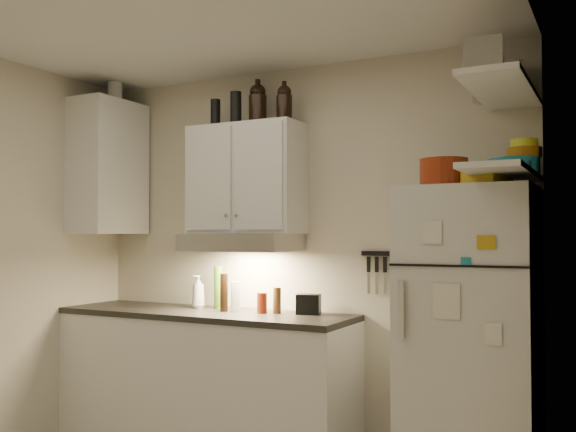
% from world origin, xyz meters
% --- Properties ---
extents(back_wall, '(3.20, 0.02, 2.60)m').
position_xyz_m(back_wall, '(0.00, 1.51, 1.30)').
color(back_wall, beige).
rests_on(back_wall, ground).
extents(right_wall, '(0.02, 3.00, 2.60)m').
position_xyz_m(right_wall, '(1.61, 0.00, 1.30)').
color(right_wall, beige).
rests_on(right_wall, ground).
extents(base_cabinet, '(2.10, 0.60, 0.88)m').
position_xyz_m(base_cabinet, '(-0.55, 1.20, 0.44)').
color(base_cabinet, silver).
rests_on(base_cabinet, floor).
extents(countertop, '(2.10, 0.62, 0.04)m').
position_xyz_m(countertop, '(-0.55, 1.20, 0.90)').
color(countertop, '#262421').
rests_on(countertop, base_cabinet).
extents(upper_cabinet, '(0.80, 0.33, 0.75)m').
position_xyz_m(upper_cabinet, '(-0.30, 1.33, 1.83)').
color(upper_cabinet, silver).
rests_on(upper_cabinet, back_wall).
extents(side_cabinet, '(0.33, 0.55, 1.00)m').
position_xyz_m(side_cabinet, '(-1.44, 1.20, 1.95)').
color(side_cabinet, silver).
rests_on(side_cabinet, left_wall).
extents(range_hood, '(0.76, 0.46, 0.12)m').
position_xyz_m(range_hood, '(-0.30, 1.27, 1.39)').
color(range_hood, silver).
rests_on(range_hood, back_wall).
extents(fridge, '(0.70, 0.68, 1.70)m').
position_xyz_m(fridge, '(1.25, 1.16, 0.85)').
color(fridge, silver).
rests_on(fridge, floor).
extents(shelf_hi, '(0.30, 0.95, 0.03)m').
position_xyz_m(shelf_hi, '(1.45, 1.02, 2.20)').
color(shelf_hi, silver).
rests_on(shelf_hi, right_wall).
extents(shelf_lo, '(0.30, 0.95, 0.03)m').
position_xyz_m(shelf_lo, '(1.45, 1.02, 1.76)').
color(shelf_lo, silver).
rests_on(shelf_lo, right_wall).
extents(knife_strip, '(0.42, 0.02, 0.03)m').
position_xyz_m(knife_strip, '(0.70, 1.49, 1.32)').
color(knife_strip, black).
rests_on(knife_strip, back_wall).
extents(dutch_oven, '(0.34, 0.34, 0.15)m').
position_xyz_m(dutch_oven, '(1.14, 1.02, 1.78)').
color(dutch_oven, maroon).
rests_on(dutch_oven, fridge).
extents(book_stack, '(0.24, 0.27, 0.08)m').
position_xyz_m(book_stack, '(1.38, 1.00, 1.74)').
color(book_stack, '#B69216').
rests_on(book_stack, fridge).
extents(spice_jar, '(0.07, 0.07, 0.11)m').
position_xyz_m(spice_jar, '(1.26, 1.16, 1.75)').
color(spice_jar, silver).
rests_on(spice_jar, fridge).
extents(stock_pot, '(0.36, 0.36, 0.21)m').
position_xyz_m(stock_pot, '(1.38, 1.37, 2.32)').
color(stock_pot, silver).
rests_on(stock_pot, shelf_hi).
extents(tin_a, '(0.18, 0.17, 0.18)m').
position_xyz_m(tin_a, '(1.37, 0.95, 2.30)').
color(tin_a, '#AAAAAD').
rests_on(tin_a, shelf_hi).
extents(tin_b, '(0.21, 0.21, 0.18)m').
position_xyz_m(tin_b, '(1.40, 0.76, 2.30)').
color(tin_b, '#AAAAAD').
rests_on(tin_b, shelf_hi).
extents(bowl_teal, '(0.24, 0.24, 0.10)m').
position_xyz_m(bowl_teal, '(1.48, 1.33, 1.82)').
color(bowl_teal, teal).
rests_on(bowl_teal, shelf_lo).
extents(bowl_orange, '(0.19, 0.19, 0.06)m').
position_xyz_m(bowl_orange, '(1.52, 1.35, 1.90)').
color(bowl_orange, '#B97011').
rests_on(bowl_orange, bowl_teal).
extents(bowl_yellow, '(0.15, 0.15, 0.05)m').
position_xyz_m(bowl_yellow, '(1.52, 1.35, 1.95)').
color(bowl_yellow, yellow).
rests_on(bowl_yellow, bowl_orange).
extents(plates, '(0.26, 0.26, 0.05)m').
position_xyz_m(plates, '(1.48, 1.01, 1.80)').
color(plates, teal).
rests_on(plates, shelf_lo).
extents(growler_a, '(0.15, 0.15, 0.29)m').
position_xyz_m(growler_a, '(-0.22, 1.36, 2.35)').
color(growler_a, black).
rests_on(growler_a, upper_cabinet).
extents(growler_b, '(0.11, 0.11, 0.25)m').
position_xyz_m(growler_b, '(-0.00, 1.33, 2.33)').
color(growler_b, black).
rests_on(growler_b, upper_cabinet).
extents(thermos_a, '(0.09, 0.09, 0.22)m').
position_xyz_m(thermos_a, '(-0.34, 1.26, 2.31)').
color(thermos_a, black).
rests_on(thermos_a, upper_cabinet).
extents(thermos_b, '(0.08, 0.08, 0.20)m').
position_xyz_m(thermos_b, '(-0.54, 1.31, 2.30)').
color(thermos_b, black).
rests_on(thermos_b, upper_cabinet).
extents(side_jar, '(0.14, 0.14, 0.15)m').
position_xyz_m(side_jar, '(-1.39, 1.22, 2.52)').
color(side_jar, silver).
rests_on(side_jar, side_cabinet).
extents(soap_bottle, '(0.13, 0.13, 0.26)m').
position_xyz_m(soap_bottle, '(-0.69, 1.32, 1.05)').
color(soap_bottle, silver).
rests_on(soap_bottle, countertop).
extents(pepper_mill, '(0.06, 0.06, 0.17)m').
position_xyz_m(pepper_mill, '(-0.04, 1.30, 1.01)').
color(pepper_mill, brown).
rests_on(pepper_mill, countertop).
extents(oil_bottle, '(0.07, 0.07, 0.30)m').
position_xyz_m(oil_bottle, '(-0.54, 1.36, 1.07)').
color(oil_bottle, '#3B6619').
rests_on(oil_bottle, countertop).
extents(vinegar_bottle, '(0.06, 0.06, 0.26)m').
position_xyz_m(vinegar_bottle, '(-0.41, 1.23, 1.05)').
color(vinegar_bottle, black).
rests_on(vinegar_bottle, countertop).
extents(clear_bottle, '(0.08, 0.08, 0.20)m').
position_xyz_m(clear_bottle, '(-0.34, 1.27, 1.02)').
color(clear_bottle, silver).
rests_on(clear_bottle, countertop).
extents(red_jar, '(0.08, 0.08, 0.14)m').
position_xyz_m(red_jar, '(-0.13, 1.26, 0.99)').
color(red_jar, maroon).
rests_on(red_jar, countertop).
extents(caddy, '(0.18, 0.15, 0.13)m').
position_xyz_m(caddy, '(0.17, 1.35, 0.99)').
color(caddy, black).
rests_on(caddy, countertop).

